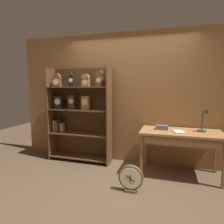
{
  "coord_description": "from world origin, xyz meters",
  "views": [
    {
      "loc": [
        0.78,
        -2.53,
        1.54
      ],
      "look_at": [
        -0.21,
        0.8,
        1.09
      ],
      "focal_mm": 31.16,
      "sensor_mm": 36.0,
      "label": 1
    }
  ],
  "objects_px": {
    "round_clock_large": "(131,178)",
    "bookshelf": "(78,112)",
    "toolbox_small": "(162,127)",
    "workbench": "(181,137)",
    "open_repair_manual": "(179,132)",
    "desk_lamp": "(205,120)"
  },
  "relations": [
    {
      "from": "round_clock_large",
      "to": "bookshelf",
      "type": "bearing_deg",
      "value": 143.91
    },
    {
      "from": "toolbox_small",
      "to": "round_clock_large",
      "type": "height_order",
      "value": "toolbox_small"
    },
    {
      "from": "bookshelf",
      "to": "workbench",
      "type": "distance_m",
      "value": 2.03
    },
    {
      "from": "workbench",
      "to": "open_repair_manual",
      "type": "bearing_deg",
      "value": -112.25
    },
    {
      "from": "workbench",
      "to": "open_repair_manual",
      "type": "relative_size",
      "value": 6.13
    },
    {
      "from": "toolbox_small",
      "to": "open_repair_manual",
      "type": "bearing_deg",
      "value": -28.97
    },
    {
      "from": "desk_lamp",
      "to": "toolbox_small",
      "type": "relative_size",
      "value": 1.99
    },
    {
      "from": "workbench",
      "to": "toolbox_small",
      "type": "relative_size",
      "value": 6.36
    },
    {
      "from": "bookshelf",
      "to": "round_clock_large",
      "type": "height_order",
      "value": "bookshelf"
    },
    {
      "from": "open_repair_manual",
      "to": "round_clock_large",
      "type": "relative_size",
      "value": 0.54
    },
    {
      "from": "round_clock_large",
      "to": "workbench",
      "type": "bearing_deg",
      "value": 47.18
    },
    {
      "from": "open_repair_manual",
      "to": "desk_lamp",
      "type": "bearing_deg",
      "value": 12.48
    },
    {
      "from": "workbench",
      "to": "desk_lamp",
      "type": "xyz_separation_m",
      "value": [
        0.37,
        0.08,
        0.29
      ]
    },
    {
      "from": "bookshelf",
      "to": "workbench",
      "type": "relative_size",
      "value": 1.42
    },
    {
      "from": "desk_lamp",
      "to": "round_clock_large",
      "type": "height_order",
      "value": "desk_lamp"
    },
    {
      "from": "bookshelf",
      "to": "desk_lamp",
      "type": "distance_m",
      "value": 2.37
    },
    {
      "from": "toolbox_small",
      "to": "round_clock_large",
      "type": "distance_m",
      "value": 1.1
    },
    {
      "from": "bookshelf",
      "to": "desk_lamp",
      "type": "xyz_separation_m",
      "value": [
        2.36,
        -0.11,
        -0.02
      ]
    },
    {
      "from": "bookshelf",
      "to": "toolbox_small",
      "type": "bearing_deg",
      "value": -4.15
    },
    {
      "from": "bookshelf",
      "to": "desk_lamp",
      "type": "height_order",
      "value": "bookshelf"
    },
    {
      "from": "workbench",
      "to": "desk_lamp",
      "type": "relative_size",
      "value": 3.2
    },
    {
      "from": "bookshelf",
      "to": "toolbox_small",
      "type": "distance_m",
      "value": 1.7
    }
  ]
}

